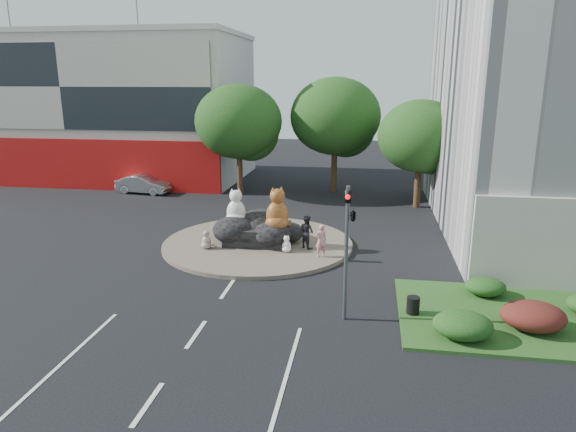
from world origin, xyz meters
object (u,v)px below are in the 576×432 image
object	(u,v)px
parked_car	(143,184)
kitten_white	(287,243)
kitten_calico	(206,239)
pedestrian_pink	(321,241)
cat_tabby	(277,208)
pedestrian_dark	(307,232)
cat_white	(236,206)
litter_bin	(413,305)

from	to	relation	value
parked_car	kitten_white	bearing A→B (deg)	-126.42
kitten_calico	pedestrian_pink	bearing A→B (deg)	19.94
cat_tabby	kitten_white	xyz separation A→B (m)	(0.62, -0.88, -1.58)
cat_tabby	kitten_white	size ratio (longest dim) A/B	2.57
pedestrian_dark	parked_car	bearing A→B (deg)	-0.57
kitten_white	pedestrian_dark	world-z (taller)	pedestrian_dark
cat_white	pedestrian_dark	xyz separation A→B (m)	(3.86, -0.72, -1.02)
cat_white	parked_car	distance (m)	15.20
kitten_white	parked_car	bearing A→B (deg)	130.85
kitten_calico	pedestrian_pink	distance (m)	5.90
cat_white	litter_bin	xyz separation A→B (m)	(8.68, -7.50, -1.62)
pedestrian_pink	parked_car	distance (m)	19.89
pedestrian_pink	parked_car	size ratio (longest dim) A/B	0.38
cat_white	kitten_calico	bearing A→B (deg)	-124.40
kitten_calico	parked_car	xyz separation A→B (m)	(-9.13, 12.70, 0.01)
pedestrian_pink	parked_car	xyz separation A→B (m)	(-15.01, 13.05, -0.31)
kitten_calico	pedestrian_pink	world-z (taller)	pedestrian_pink
cat_tabby	parked_car	size ratio (longest dim) A/B	0.52
kitten_white	pedestrian_dark	distance (m)	1.26
cat_tabby	kitten_white	distance (m)	1.91
kitten_calico	kitten_white	size ratio (longest dim) A/B	1.14
cat_white	pedestrian_dark	bearing A→B (deg)	-8.88
kitten_white	parked_car	distance (m)	18.27
kitten_calico	pedestrian_dark	xyz separation A→B (m)	(5.03, 0.88, 0.36)
cat_tabby	pedestrian_dark	distance (m)	1.92
pedestrian_dark	pedestrian_pink	bearing A→B (deg)	163.86
litter_bin	pedestrian_pink	bearing A→B (deg)	125.58
cat_tabby	kitten_calico	distance (m)	3.94
pedestrian_pink	cat_white	bearing A→B (deg)	-52.13
cat_tabby	pedestrian_pink	world-z (taller)	cat_tabby
cat_tabby	kitten_calico	xyz separation A→B (m)	(-3.50, -0.99, -1.52)
kitten_calico	parked_car	size ratio (longest dim) A/B	0.23
parked_car	cat_tabby	bearing A→B (deg)	-125.71
cat_tabby	parked_car	world-z (taller)	cat_tabby
kitten_white	cat_tabby	bearing A→B (deg)	119.49
kitten_white	parked_car	xyz separation A→B (m)	(-13.25, 12.58, 0.07)
pedestrian_dark	kitten_calico	bearing A→B (deg)	49.21
kitten_calico	kitten_white	bearing A→B (deg)	24.94
kitten_calico	parked_car	distance (m)	15.64
cat_white	pedestrian_pink	world-z (taller)	cat_white
cat_tabby	pedestrian_dark	bearing A→B (deg)	-26.08
cat_white	parked_car	bearing A→B (deg)	134.55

